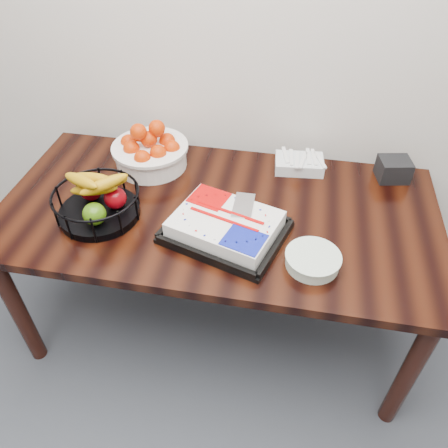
% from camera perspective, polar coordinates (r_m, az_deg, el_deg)
% --- Properties ---
extents(table, '(1.80, 0.90, 0.75)m').
position_cam_1_polar(table, '(1.85, -0.85, 0.04)').
color(table, black).
rests_on(table, ground).
extents(cake_tray, '(0.51, 0.45, 0.09)m').
position_cam_1_polar(cake_tray, '(1.65, 0.20, -0.32)').
color(cake_tray, black).
rests_on(cake_tray, table).
extents(tangerine_bowl, '(0.34, 0.34, 0.22)m').
position_cam_1_polar(tangerine_bowl, '(2.02, -9.64, 9.80)').
color(tangerine_bowl, white).
rests_on(tangerine_bowl, table).
extents(fruit_basket, '(0.34, 0.34, 0.18)m').
position_cam_1_polar(fruit_basket, '(1.78, -16.27, 2.89)').
color(fruit_basket, black).
rests_on(fruit_basket, table).
extents(plate_stack, '(0.20, 0.20, 0.05)m').
position_cam_1_polar(plate_stack, '(1.58, 11.50, -4.66)').
color(plate_stack, white).
rests_on(plate_stack, table).
extents(fork_bag, '(0.23, 0.16, 0.06)m').
position_cam_1_polar(fork_bag, '(2.03, 9.79, 7.80)').
color(fork_bag, silver).
rests_on(fork_bag, table).
extents(napkin_box, '(0.15, 0.14, 0.09)m').
position_cam_1_polar(napkin_box, '(2.07, 21.26, 6.69)').
color(napkin_box, black).
rests_on(napkin_box, table).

